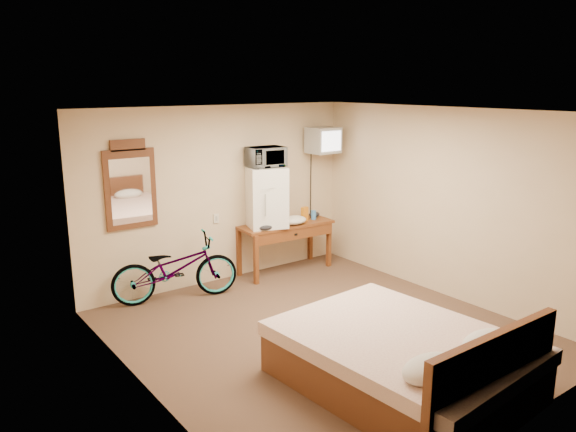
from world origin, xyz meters
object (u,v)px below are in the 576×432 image
(wall_mirror, at_px, (130,186))
(bed, at_px, (406,360))
(blue_cup, at_px, (314,215))
(desk, at_px, (287,231))
(crt_television, at_px, (323,140))
(mini_fridge, at_px, (266,197))
(bicycle, at_px, (175,268))
(microwave, at_px, (266,157))

(wall_mirror, height_order, bed, wall_mirror)
(blue_cup, relative_size, bed, 0.06)
(desk, distance_m, crt_television, 1.49)
(mini_fridge, xyz_separation_m, bed, (-0.78, -3.41, -0.90))
(wall_mirror, bearing_deg, desk, -6.94)
(bed, bearing_deg, bicycle, 102.57)
(bicycle, distance_m, bed, 3.40)
(wall_mirror, xyz_separation_m, bicycle, (0.41, -0.32, -1.09))
(mini_fridge, bearing_deg, crt_television, -1.33)
(mini_fridge, xyz_separation_m, crt_television, (1.04, -0.02, 0.76))
(bicycle, bearing_deg, microwave, -71.64)
(blue_cup, relative_size, bicycle, 0.08)
(microwave, height_order, wall_mirror, wall_mirror)
(microwave, xyz_separation_m, blue_cup, (0.82, -0.08, -0.95))
(mini_fridge, distance_m, bicycle, 1.70)
(mini_fridge, xyz_separation_m, blue_cup, (0.82, -0.08, -0.37))
(desk, height_order, wall_mirror, wall_mirror)
(mini_fridge, xyz_separation_m, bicycle, (-1.52, -0.10, -0.75))
(desk, bearing_deg, bicycle, -178.50)
(mini_fridge, height_order, blue_cup, mini_fridge)
(mini_fridge, relative_size, blue_cup, 6.26)
(microwave, bearing_deg, desk, -4.12)
(bicycle, bearing_deg, blue_cup, -74.96)
(wall_mirror, relative_size, bed, 0.49)
(microwave, bearing_deg, crt_television, 2.91)
(blue_cup, bearing_deg, desk, 175.99)
(bicycle, relative_size, bed, 0.71)
(bicycle, bearing_deg, wall_mirror, 66.34)
(wall_mirror, bearing_deg, bed, -72.49)
(mini_fridge, relative_size, crt_television, 1.54)
(crt_television, xyz_separation_m, bicycle, (-2.56, -0.07, -1.51))
(wall_mirror, bearing_deg, blue_cup, -6.42)
(microwave, distance_m, blue_cup, 1.26)
(blue_cup, xyz_separation_m, bicycle, (-2.34, -0.01, -0.39))
(mini_fridge, xyz_separation_m, microwave, (0.00, 0.00, 0.58))
(microwave, bearing_deg, mini_fridge, -119.51)
(crt_television, relative_size, wall_mirror, 0.50)
(microwave, xyz_separation_m, bed, (-0.78, -3.41, -1.48))
(wall_mirror, bearing_deg, mini_fridge, -6.70)
(mini_fridge, bearing_deg, desk, -8.34)
(microwave, relative_size, wall_mirror, 0.45)
(bicycle, bearing_deg, crt_television, -73.67)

